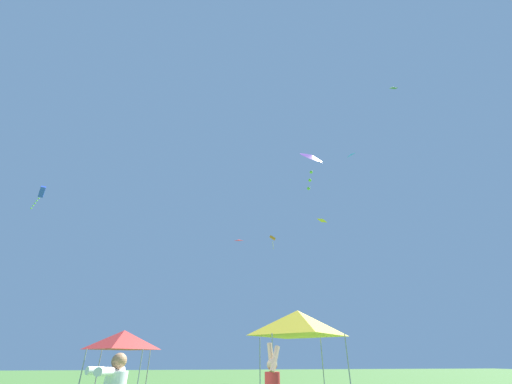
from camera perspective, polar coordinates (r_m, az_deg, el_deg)
canopy_tent_yellow at (r=16.21m, az=7.60°, el=-22.38°), size 3.50×3.50×3.74m
canopy_tent_red at (r=19.18m, az=-22.88°, el=-23.36°), size 2.81×2.81×3.01m
kite_purple_delta at (r=17.56m, az=9.98°, el=6.20°), size 1.55×1.35×2.72m
kite_orange_box at (r=33.55m, az=3.02°, el=-8.34°), size 0.68×0.47×1.42m
kite_lime_diamond at (r=33.42m, az=23.60°, el=16.90°), size 0.70×0.67×0.73m
kite_cyan_diamond at (r=32.19m, az=16.70°, el=6.46°), size 1.14×1.05×0.72m
kite_yellow_diamond at (r=40.48m, az=11.87°, el=-5.00°), size 1.08×0.85×0.49m
kite_red_diamond at (r=38.75m, az=-3.15°, el=-8.65°), size 1.15×1.42×0.48m
kite_blue_box at (r=25.37m, az=-34.22°, el=-0.07°), size 0.57×0.75×1.70m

